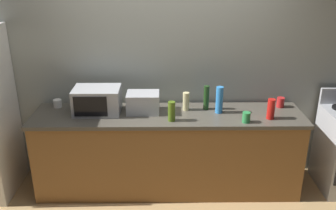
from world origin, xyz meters
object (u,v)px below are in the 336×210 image
at_px(microwave, 97,100).
at_px(bottle_hand_soap, 186,101).
at_px(mug_green, 246,117).
at_px(bottle_wine, 206,98).
at_px(bottle_hot_sauce, 271,109).
at_px(mug_white, 58,103).
at_px(bottle_olive_oil, 172,111).
at_px(bottle_spray_cleaner, 219,100).
at_px(mug_red, 280,102).
at_px(toaster_oven, 143,103).

distance_m(microwave, bottle_hand_soap, 0.93).
distance_m(microwave, mug_green, 1.54).
height_order(bottle_wine, bottle_hot_sauce, bottle_wine).
height_order(bottle_wine, mug_white, bottle_wine).
bearing_deg(bottle_olive_oil, bottle_spray_cleaner, 21.90).
bearing_deg(bottle_spray_cleaner, mug_green, -46.26).
distance_m(bottle_wine, mug_white, 1.62).
bearing_deg(microwave, mug_red, 3.85).
xyz_separation_m(bottle_hot_sauce, mug_red, (0.19, 0.31, -0.05)).
bearing_deg(mug_red, bottle_spray_cleaner, -167.69).
distance_m(toaster_oven, mug_green, 1.07).
height_order(bottle_hot_sauce, mug_green, bottle_hot_sauce).
bearing_deg(bottle_wine, toaster_oven, -174.25).
bearing_deg(mug_red, toaster_oven, -175.39).
xyz_separation_m(microwave, bottle_spray_cleaner, (1.27, -0.02, 0.01)).
bearing_deg(microwave, bottle_spray_cleaner, -0.85).
relative_size(microwave, mug_white, 5.41).
height_order(bottle_olive_oil, mug_red, bottle_olive_oil).
height_order(bottle_olive_oil, mug_green, bottle_olive_oil).
distance_m(bottle_wine, bottle_spray_cleaner, 0.16).
distance_m(bottle_hot_sauce, bottle_olive_oil, 1.00).
height_order(bottle_hot_sauce, bottle_spray_cleaner, bottle_spray_cleaner).
bearing_deg(mug_green, microwave, 170.00).
relative_size(bottle_olive_oil, mug_green, 1.91).
relative_size(microwave, bottle_hand_soap, 2.45).
height_order(toaster_oven, mug_red, toaster_oven).
distance_m(toaster_oven, bottle_hand_soap, 0.46).
distance_m(bottle_hot_sauce, mug_white, 2.26).
bearing_deg(microwave, mug_green, -10.00).
bearing_deg(bottle_wine, bottle_hot_sauce, -22.55).
bearing_deg(toaster_oven, mug_white, 171.62).
height_order(bottle_hot_sauce, mug_red, bottle_hot_sauce).
bearing_deg(bottle_spray_cleaner, bottle_hot_sauce, -17.84).
bearing_deg(bottle_hot_sauce, bottle_hand_soap, 164.07).
bearing_deg(bottle_wine, bottle_hand_soap, -174.97).
bearing_deg(mug_green, mug_red, 41.22).
distance_m(microwave, bottle_spray_cleaner, 1.27).
bearing_deg(mug_white, bottle_hand_soap, -3.70).
xyz_separation_m(bottle_spray_cleaner, mug_green, (0.24, -0.25, -0.09)).
relative_size(bottle_hot_sauce, mug_red, 1.94).
bearing_deg(bottle_spray_cleaner, bottle_wine, 141.75).
distance_m(microwave, bottle_hot_sauce, 1.78).
distance_m(bottle_hand_soap, bottle_spray_cleaner, 0.35).
xyz_separation_m(bottle_wine, mug_white, (-1.61, 0.07, -0.09)).
height_order(microwave, bottle_wine, microwave).
bearing_deg(bottle_wine, mug_green, -43.72).
xyz_separation_m(toaster_oven, mug_red, (1.49, 0.12, -0.05)).
bearing_deg(bottle_spray_cleaner, mug_red, 12.31).
relative_size(bottle_spray_cleaner, mug_green, 2.69).
distance_m(toaster_oven, bottle_olive_oil, 0.38).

